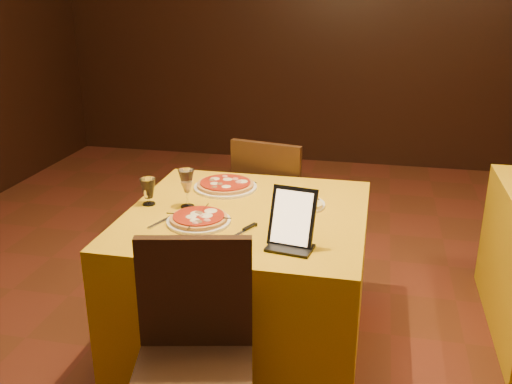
% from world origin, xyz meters
% --- Properties ---
extents(floor, '(6.00, 7.00, 0.01)m').
position_xyz_m(floor, '(0.00, 0.00, -0.01)').
color(floor, '#5E2D19').
rests_on(floor, ground).
extents(wall_back, '(6.00, 0.01, 2.80)m').
position_xyz_m(wall_back, '(0.00, 3.50, 1.40)').
color(wall_back, black).
rests_on(wall_back, floor).
extents(main_table, '(1.10, 1.10, 0.75)m').
position_xyz_m(main_table, '(-0.34, 0.16, 0.38)').
color(main_table, gold).
rests_on(main_table, floor).
extents(chair_main_near, '(0.57, 0.57, 0.91)m').
position_xyz_m(chair_main_near, '(-0.34, -0.67, 0.46)').
color(chair_main_near, black).
rests_on(chair_main_near, floor).
extents(chair_main_far, '(0.52, 0.52, 0.91)m').
position_xyz_m(chair_main_far, '(-0.34, 0.99, 0.46)').
color(chair_main_far, black).
rests_on(chair_main_far, floor).
extents(pizza_near, '(0.29, 0.29, 0.03)m').
position_xyz_m(pizza_near, '(-0.52, -0.00, 0.77)').
color(pizza_near, white).
rests_on(pizza_near, main_table).
extents(pizza_far, '(0.33, 0.33, 0.03)m').
position_xyz_m(pizza_far, '(-0.52, 0.45, 0.77)').
color(pizza_far, white).
rests_on(pizza_far, main_table).
extents(cutlet_dish, '(0.24, 0.24, 0.03)m').
position_xyz_m(cutlet_dish, '(-0.11, 0.30, 0.76)').
color(cutlet_dish, white).
rests_on(cutlet_dish, main_table).
extents(wine_glass, '(0.08, 0.08, 0.19)m').
position_xyz_m(wine_glass, '(-0.63, 0.17, 0.84)').
color(wine_glass, '#D3B477').
rests_on(wine_glass, main_table).
extents(water_glass, '(0.09, 0.09, 0.13)m').
position_xyz_m(water_glass, '(-0.82, 0.16, 0.81)').
color(water_glass, silver).
rests_on(water_glass, main_table).
extents(tablet, '(0.20, 0.13, 0.23)m').
position_xyz_m(tablet, '(-0.08, -0.13, 0.87)').
color(tablet, black).
rests_on(tablet, main_table).
extents(knife, '(0.11, 0.21, 0.01)m').
position_xyz_m(knife, '(-0.32, -0.10, 0.75)').
color(knife, silver).
rests_on(knife, main_table).
extents(fork_near, '(0.07, 0.16, 0.01)m').
position_xyz_m(fork_near, '(-0.69, -0.04, 0.75)').
color(fork_near, silver).
rests_on(fork_near, main_table).
extents(fork_far, '(0.04, 0.15, 0.01)m').
position_xyz_m(fork_far, '(-0.40, 0.50, 0.75)').
color(fork_far, silver).
rests_on(fork_far, main_table).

